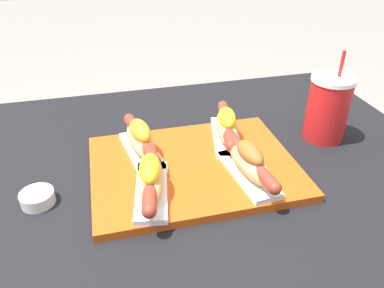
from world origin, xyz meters
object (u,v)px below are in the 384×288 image
sauce_bowl (37,197)px  drink_cup (328,108)px  hot_dog_3 (227,127)px  serving_tray (194,168)px  hot_dog_0 (151,179)px  hot_dog_1 (249,162)px  hot_dog_2 (141,140)px

sauce_bowl → drink_cup: size_ratio=0.29×
hot_dog_3 → serving_tray: bearing=-140.2°
hot_dog_3 → sauce_bowl: (-0.42, -0.11, -0.04)m
hot_dog_0 → hot_dog_3: hot_dog_0 is taller
serving_tray → sauce_bowl: 0.32m
drink_cup → hot_dog_1: bearing=-152.5°
hot_dog_2 → drink_cup: 0.45m
hot_dog_1 → hot_dog_0: bearing=-178.2°
serving_tray → sauce_bowl: (-0.32, -0.03, 0.01)m
hot_dog_1 → hot_dog_2: (-0.20, 0.14, 0.00)m
hot_dog_0 → hot_dog_1: (0.20, 0.01, -0.00)m
hot_dog_1 → drink_cup: drink_cup is taller
hot_dog_2 → hot_dog_3: size_ratio=1.01×
hot_dog_1 → hot_dog_2: size_ratio=1.01×
sauce_bowl → hot_dog_2: bearing=23.9°
serving_tray → hot_dog_1: 0.13m
serving_tray → hot_dog_2: size_ratio=2.02×
serving_tray → hot_dog_2: bearing=146.5°
hot_dog_0 → drink_cup: (0.45, 0.14, 0.03)m
hot_dog_1 → hot_dog_3: bearing=88.9°
serving_tray → hot_dog_1: (0.10, -0.07, 0.04)m
hot_dog_0 → hot_dog_2: (0.00, 0.14, 0.00)m
hot_dog_2 → drink_cup: size_ratio=0.98×
hot_dog_0 → drink_cup: size_ratio=0.98×
hot_dog_3 → drink_cup: size_ratio=0.98×
serving_tray → hot_dog_3: (0.10, 0.08, 0.04)m
hot_dog_1 → hot_dog_2: 0.24m
hot_dog_1 → drink_cup: 0.28m
drink_cup → hot_dog_3: bearing=175.4°
hot_dog_0 → drink_cup: bearing=16.8°
serving_tray → sauce_bowl: bearing=-175.2°
drink_cup → sauce_bowl: bearing=-172.3°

